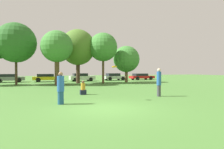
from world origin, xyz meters
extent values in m
plane|color=#477A33|center=(0.00, 0.00, 0.00)|extent=(120.00, 120.00, 0.00)
cylinder|color=navy|center=(-1.83, 1.90, 0.33)|extent=(0.31, 0.31, 0.66)
cylinder|color=#2659A5|center=(-1.83, 1.90, 1.06)|extent=(0.36, 0.36, 0.80)
sphere|color=#8C6647|center=(-1.83, 1.90, 1.57)|extent=(0.23, 0.23, 0.23)
cylinder|color=#3F3F47|center=(4.68, 2.79, 0.38)|extent=(0.26, 0.26, 0.75)
cylinder|color=#2659A5|center=(4.68, 2.79, 1.21)|extent=(0.30, 0.30, 0.92)
sphere|color=beige|center=(4.68, 2.79, 1.77)|extent=(0.23, 0.23, 0.23)
cylinder|color=orange|center=(1.23, 2.15, 1.96)|extent=(0.30, 0.29, 0.12)
cube|color=#191E33|center=(0.10, 5.53, 0.17)|extent=(0.42, 0.35, 0.34)
cylinder|color=#BF8C26|center=(0.10, 5.53, 0.58)|extent=(0.32, 0.32, 0.49)
sphere|color=brown|center=(0.10, 5.53, 0.92)|extent=(0.21, 0.21, 0.21)
cylinder|color=#473323|center=(-5.47, 17.72, 1.88)|extent=(0.29, 0.29, 3.77)
sphere|color=#286023|center=(-5.47, 17.72, 5.08)|extent=(4.78, 4.78, 4.78)
cylinder|color=brown|center=(-0.90, 15.57, 1.78)|extent=(0.54, 0.54, 3.55)
sphere|color=#3D7F33|center=(-0.90, 15.57, 4.58)|extent=(3.75, 3.75, 3.75)
cylinder|color=#473323|center=(2.08, 18.25, 1.81)|extent=(0.52, 0.52, 3.62)
ellipsoid|color=#4C7528|center=(2.08, 18.25, 4.90)|extent=(4.63, 4.63, 4.85)
cylinder|color=brown|center=(5.21, 16.80, 1.91)|extent=(0.30, 0.30, 3.83)
sphere|color=#3D7F33|center=(5.21, 16.80, 4.89)|extent=(3.84, 3.84, 3.84)
cylinder|color=brown|center=(9.21, 18.08, 1.18)|extent=(0.44, 0.44, 2.36)
sphere|color=#3D7F33|center=(9.21, 18.08, 3.43)|extent=(3.87, 3.87, 3.87)
cube|color=slate|center=(-6.99, 23.97, 0.55)|extent=(4.23, 1.85, 0.54)
cube|color=black|center=(-7.31, 23.96, 1.02)|extent=(2.34, 1.60, 0.40)
cylinder|color=black|center=(-5.71, 24.88, 0.33)|extent=(0.67, 0.23, 0.67)
cylinder|color=black|center=(-5.67, 23.12, 0.33)|extent=(0.67, 0.23, 0.67)
cylinder|color=black|center=(-8.31, 24.82, 0.33)|extent=(0.67, 0.23, 0.67)
cube|color=gold|center=(-1.68, 23.47, 0.54)|extent=(4.42, 1.97, 0.51)
cube|color=black|center=(-2.01, 23.46, 1.00)|extent=(2.45, 1.70, 0.42)
cylinder|color=black|center=(-0.34, 24.43, 0.34)|extent=(0.68, 0.19, 0.68)
cylinder|color=black|center=(-0.30, 22.56, 0.34)|extent=(0.68, 0.19, 0.68)
cylinder|color=black|center=(-3.06, 24.37, 0.34)|extent=(0.68, 0.19, 0.68)
cylinder|color=black|center=(-3.02, 22.50, 0.34)|extent=(0.68, 0.19, 0.68)
cube|color=silver|center=(3.65, 23.18, 0.56)|extent=(4.03, 1.98, 0.60)
cube|color=black|center=(3.35, 23.17, 1.07)|extent=(2.23, 1.71, 0.42)
cylinder|color=black|center=(4.87, 24.15, 0.31)|extent=(0.62, 0.21, 0.61)
cylinder|color=black|center=(4.91, 22.27, 0.31)|extent=(0.62, 0.21, 0.61)
cylinder|color=black|center=(2.39, 24.10, 0.31)|extent=(0.62, 0.21, 0.61)
cylinder|color=black|center=(2.44, 22.21, 0.31)|extent=(0.62, 0.21, 0.61)
cube|color=#B2B2B7|center=(9.61, 23.99, 0.52)|extent=(3.92, 1.98, 0.49)
cube|color=black|center=(9.32, 23.98, 1.01)|extent=(2.17, 1.72, 0.48)
cylinder|color=black|center=(10.79, 24.96, 0.33)|extent=(0.66, 0.19, 0.66)
cylinder|color=black|center=(10.83, 23.07, 0.33)|extent=(0.66, 0.19, 0.66)
cylinder|color=black|center=(8.39, 24.91, 0.33)|extent=(0.66, 0.19, 0.66)
cylinder|color=black|center=(8.43, 23.01, 0.33)|extent=(0.66, 0.19, 0.66)
cube|color=red|center=(15.09, 24.08, 0.51)|extent=(4.56, 1.98, 0.46)
cube|color=black|center=(14.75, 24.07, 0.96)|extent=(2.52, 1.71, 0.44)
cylinder|color=black|center=(16.47, 25.05, 0.33)|extent=(0.67, 0.18, 0.67)
cylinder|color=black|center=(16.51, 23.17, 0.33)|extent=(0.67, 0.18, 0.67)
cylinder|color=black|center=(13.67, 24.99, 0.33)|extent=(0.67, 0.18, 0.67)
cylinder|color=black|center=(13.71, 23.11, 0.33)|extent=(0.67, 0.18, 0.67)
camera|label=1|loc=(-2.86, -8.57, 1.75)|focal=31.72mm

